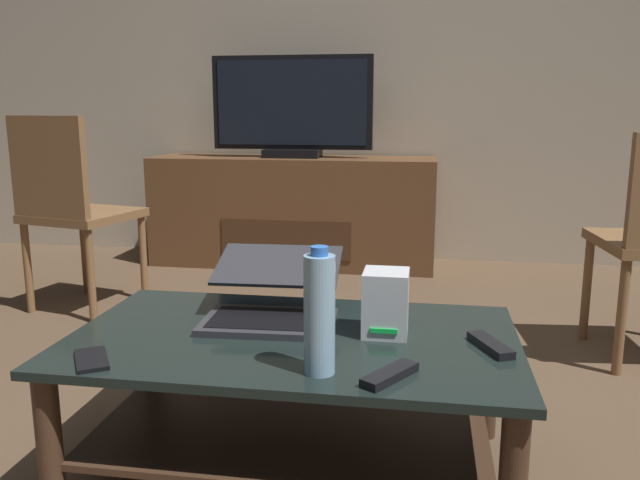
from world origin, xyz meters
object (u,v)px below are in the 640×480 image
side_chair (70,204)px  media_cabinet (294,211)px  soundbar_remote (490,345)px  tv_remote (390,375)px  laptop (273,298)px  router_box (386,303)px  coffee_table (293,378)px  television (292,109)px  water_bottle_near (319,314)px  cell_phone (91,360)px

side_chair → media_cabinet: bearing=53.9°
media_cabinet → soundbar_remote: 2.58m
tv_remote → laptop: bearing=166.5°
router_box → coffee_table: bearing=-169.0°
coffee_table → media_cabinet: size_ratio=0.66×
television → router_box: (0.72, -2.30, -0.49)m
laptop → soundbar_remote: 0.60m
television → water_bottle_near: size_ratio=3.42×
water_bottle_near → cell_phone: bearing=-177.3°
media_cabinet → tv_remote: media_cabinet is taller
media_cabinet → soundbar_remote: size_ratio=10.94×
water_bottle_near → laptop: bearing=118.3°
television → cell_phone: television is taller
coffee_table → cell_phone: size_ratio=8.22×
media_cabinet → water_bottle_near: water_bottle_near is taller
laptop → water_bottle_near: water_bottle_near is taller
side_chair → laptop: bearing=-41.4°
water_bottle_near → tv_remote: bearing=-3.9°
media_cabinet → television: television is taller
water_bottle_near → tv_remote: (0.16, -0.01, -0.13)m
side_chair → laptop: 1.66m
side_chair → router_box: bearing=-36.9°
coffee_table → soundbar_remote: soundbar_remote is taller
water_bottle_near → router_box: bearing=65.0°
laptop → cell_phone: (-0.34, -0.38, -0.05)m
laptop → soundbar_remote: laptop is taller
television → tv_remote: television is taller
television → cell_phone: size_ratio=7.01×
coffee_table → tv_remote: 0.38m
coffee_table → media_cabinet: media_cabinet is taller
coffee_table → tv_remote: (0.26, -0.24, 0.13)m
laptop → soundbar_remote: bearing=-14.0°
media_cabinet → router_box: 2.43m
tv_remote → router_box: bearing=128.7°
media_cabinet → laptop: size_ratio=4.40×
water_bottle_near → tv_remote: size_ratio=1.79×
water_bottle_near → soundbar_remote: bearing=28.3°
coffee_table → cell_phone: (-0.42, -0.25, 0.13)m
router_box → cell_phone: 0.73m
water_bottle_near → cell_phone: size_ratio=2.05×
television → water_bottle_near: (0.60, -2.57, -0.44)m
water_bottle_near → television: bearing=103.1°
coffee_table → tv_remote: size_ratio=7.19×
soundbar_remote → laptop: bearing=141.7°
laptop → router_box: same height
television → soundbar_remote: bearing=-67.4°
side_chair → cell_phone: size_ratio=6.69×
media_cabinet → soundbar_remote: bearing=-67.5°
coffee_table → television: size_ratio=1.17×
television → water_bottle_near: television is taller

